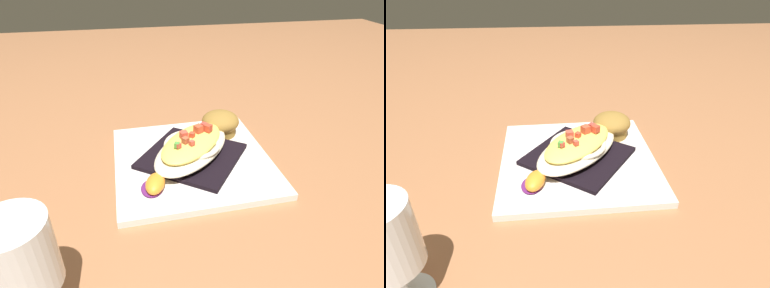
# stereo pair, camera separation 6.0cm
# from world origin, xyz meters

# --- Properties ---
(ground_plane) EXTENTS (2.60, 2.60, 0.00)m
(ground_plane) POSITION_xyz_m (0.00, 0.00, 0.00)
(ground_plane) COLOR #9F6641
(square_plate) EXTENTS (0.29, 0.29, 0.01)m
(square_plate) POSITION_xyz_m (0.00, 0.00, 0.01)
(square_plate) COLOR white
(square_plate) RESTS_ON ground_plane
(folded_napkin) EXTENTS (0.23, 0.23, 0.01)m
(folded_napkin) POSITION_xyz_m (0.00, 0.00, 0.02)
(folded_napkin) COLOR black
(folded_napkin) RESTS_ON square_plate
(gratin_dish) EXTENTS (0.21, 0.22, 0.05)m
(gratin_dish) POSITION_xyz_m (-0.00, -0.00, 0.04)
(gratin_dish) COLOR beige
(gratin_dish) RESTS_ON folded_napkin
(muffin) EXTENTS (0.08, 0.08, 0.05)m
(muffin) POSITION_xyz_m (-0.08, -0.08, 0.04)
(muffin) COLOR olive
(muffin) RESTS_ON square_plate
(orange_garnish) EXTENTS (0.05, 0.06, 0.02)m
(orange_garnish) POSITION_xyz_m (0.08, 0.08, 0.02)
(orange_garnish) COLOR #5A1E60
(orange_garnish) RESTS_ON square_plate
(stemmed_glass) EXTENTS (0.07, 0.07, 0.14)m
(stemmed_glass) POSITION_xyz_m (0.22, 0.26, 0.09)
(stemmed_glass) COLOR white
(stemmed_glass) RESTS_ON ground_plane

